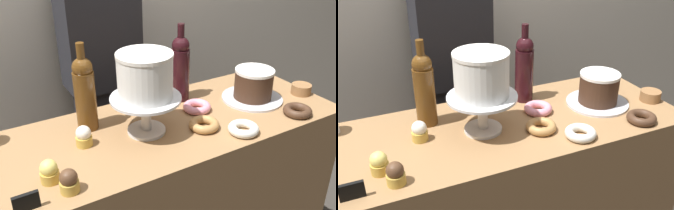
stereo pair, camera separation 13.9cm
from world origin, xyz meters
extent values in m
cylinder|color=silver|center=(-0.10, -0.01, 0.93)|extent=(0.14, 0.14, 0.01)
cylinder|color=silver|center=(-0.10, -0.01, 1.00)|extent=(0.04, 0.04, 0.12)
cylinder|color=silver|center=(-0.10, -0.01, 1.06)|extent=(0.25, 0.25, 0.01)
cylinder|color=white|center=(-0.10, -0.01, 1.14)|extent=(0.19, 0.19, 0.15)
cylinder|color=white|center=(-0.10, -0.01, 1.22)|extent=(0.19, 0.19, 0.01)
cylinder|color=silver|center=(0.42, 0.00, 0.93)|extent=(0.26, 0.26, 0.01)
cylinder|color=#3D2619|center=(0.42, 0.00, 0.99)|extent=(0.16, 0.16, 0.11)
cylinder|color=white|center=(0.42, 0.00, 1.06)|extent=(0.16, 0.16, 0.01)
cylinder|color=black|center=(0.15, 0.16, 1.04)|extent=(0.08, 0.08, 0.22)
sphere|color=black|center=(0.15, 0.16, 1.16)|extent=(0.07, 0.07, 0.07)
cylinder|color=black|center=(0.15, 0.16, 1.21)|extent=(0.03, 0.03, 0.08)
cylinder|color=#5B3814|center=(-0.27, 0.13, 1.04)|extent=(0.08, 0.08, 0.22)
sphere|color=#5B3814|center=(-0.27, 0.13, 1.16)|extent=(0.07, 0.07, 0.07)
cylinder|color=#5B3814|center=(-0.27, 0.13, 1.21)|extent=(0.03, 0.03, 0.08)
cylinder|color=gold|center=(-0.44, -0.19, 0.94)|extent=(0.06, 0.06, 0.03)
sphere|color=brown|center=(-0.44, -0.19, 0.98)|extent=(0.05, 0.05, 0.05)
cylinder|color=gold|center=(-0.47, -0.12, 0.94)|extent=(0.06, 0.06, 0.03)
sphere|color=#EFDB6B|center=(-0.47, -0.12, 0.98)|extent=(0.05, 0.05, 0.05)
cylinder|color=gold|center=(-0.32, 0.02, 0.94)|extent=(0.06, 0.06, 0.03)
sphere|color=white|center=(-0.32, 0.02, 0.98)|extent=(0.05, 0.05, 0.05)
torus|color=silver|center=(0.20, -0.19, 0.94)|extent=(0.11, 0.11, 0.03)
torus|color=#B27F47|center=(0.10, -0.10, 0.94)|extent=(0.11, 0.11, 0.03)
torus|color=#472D1E|center=(0.48, -0.19, 0.94)|extent=(0.11, 0.11, 0.03)
torus|color=pink|center=(0.16, 0.03, 0.94)|extent=(0.11, 0.11, 0.03)
cylinder|color=olive|center=(0.64, -0.07, 0.93)|extent=(0.08, 0.08, 0.01)
cylinder|color=olive|center=(0.64, -0.07, 0.94)|extent=(0.08, 0.08, 0.01)
cylinder|color=olive|center=(0.64, -0.07, 0.95)|extent=(0.08, 0.08, 0.01)
cylinder|color=olive|center=(0.64, -0.07, 0.97)|extent=(0.08, 0.08, 0.01)
cube|color=black|center=(-0.56, -0.21, 0.95)|extent=(0.07, 0.01, 0.05)
cube|color=black|center=(-0.01, 0.63, 0.42)|extent=(0.28, 0.18, 0.85)
cube|color=#232328|center=(-0.01, 0.63, 1.12)|extent=(0.36, 0.22, 0.55)
camera|label=1|loc=(-0.63, -1.07, 1.64)|focal=40.49mm
camera|label=2|loc=(-0.51, -1.13, 1.64)|focal=40.49mm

